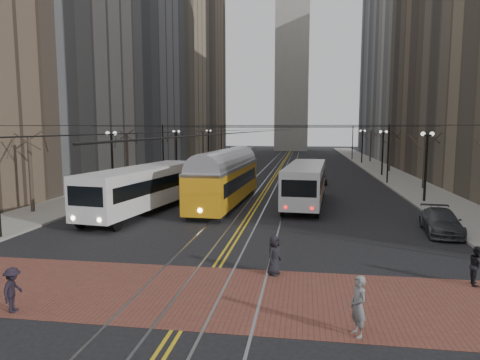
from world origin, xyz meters
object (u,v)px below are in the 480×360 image
(sedan_grey, at_px, (318,177))
(pedestrian_d, at_px, (13,290))
(pedestrian_a, at_px, (274,255))
(sedan_parked, at_px, (441,222))
(pedestrian_b, at_px, (358,306))
(cargo_van, at_px, (307,192))
(rear_bus, at_px, (305,185))
(transit_bus, at_px, (143,190))
(streetcar, at_px, (226,183))
(pedestrian_c, at_px, (477,266))
(clock_tower, at_px, (293,18))

(sedan_grey, height_order, pedestrian_d, pedestrian_d)
(pedestrian_a, relative_size, pedestrian_d, 1.10)
(pedestrian_d, bearing_deg, sedan_parked, -61.43)
(pedestrian_a, xyz_separation_m, pedestrian_b, (2.85, -5.00, 0.08))
(cargo_van, bearing_deg, rear_bus, 113.73)
(transit_bus, height_order, cargo_van, transit_bus)
(transit_bus, height_order, pedestrian_d, transit_bus)
(rear_bus, relative_size, pedestrian_b, 6.83)
(transit_bus, distance_m, streetcar, 6.82)
(rear_bus, distance_m, pedestrian_b, 22.15)
(pedestrian_a, xyz_separation_m, pedestrian_c, (8.00, 0.00, -0.06))
(streetcar, bearing_deg, rear_bus, 9.98)
(sedan_grey, xyz_separation_m, pedestrian_a, (-2.72, -30.93, 0.13))
(transit_bus, relative_size, sedan_parked, 2.78)
(streetcar, distance_m, pedestrian_d, 21.52)
(clock_tower, distance_m, cargo_van, 93.56)
(streetcar, distance_m, pedestrian_a, 17.04)
(clock_tower, xyz_separation_m, cargo_van, (4.00, -86.73, -34.84))
(rear_bus, height_order, sedan_parked, rear_bus)
(transit_bus, relative_size, pedestrian_b, 7.30)
(clock_tower, xyz_separation_m, sedan_grey, (5.31, -72.57, -35.24))
(sedan_grey, height_order, sedan_parked, sedan_grey)
(transit_bus, relative_size, rear_bus, 1.07)
(clock_tower, relative_size, cargo_van, 13.07)
(clock_tower, relative_size, streetcar, 4.49)
(transit_bus, height_order, streetcar, streetcar)
(sedan_grey, xyz_separation_m, pedestrian_c, (5.29, -30.93, 0.07))
(streetcar, bearing_deg, pedestrian_c, -48.63)
(sedan_parked, height_order, pedestrian_c, pedestrian_c)
(transit_bus, relative_size, streetcar, 0.91)
(pedestrian_d, bearing_deg, pedestrian_c, -82.18)
(sedan_parked, bearing_deg, transit_bus, 176.52)
(transit_bus, bearing_deg, sedan_grey, 63.41)
(transit_bus, bearing_deg, pedestrian_a, -40.95)
(pedestrian_c, bearing_deg, pedestrian_d, 118.35)
(pedestrian_b, bearing_deg, clock_tower, 160.73)
(rear_bus, relative_size, pedestrian_a, 7.48)
(cargo_van, relative_size, pedestrian_a, 3.01)
(clock_tower, xyz_separation_m, pedestrian_d, (-5.82, -108.50, -35.19))
(transit_bus, xyz_separation_m, pedestrian_b, (13.24, -16.95, -0.75))
(pedestrian_b, distance_m, pedestrian_d, 11.27)
(streetcar, height_order, pedestrian_a, streetcar)
(streetcar, distance_m, pedestrian_c, 20.88)
(cargo_van, distance_m, pedestrian_b, 21.81)
(pedestrian_c, bearing_deg, sedan_parked, 3.43)
(clock_tower, bearing_deg, cargo_van, -87.36)
(transit_bus, xyz_separation_m, pedestrian_d, (1.98, -16.95, -0.90))
(cargo_van, bearing_deg, pedestrian_b, -79.90)
(rear_bus, xyz_separation_m, pedestrian_b, (1.54, -22.08, -0.71))
(clock_tower, height_order, rear_bus, clock_tower)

